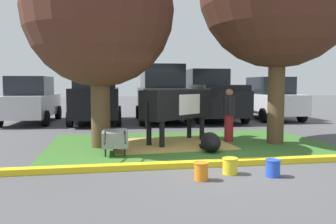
{
  "coord_description": "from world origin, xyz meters",
  "views": [
    {
      "loc": [
        -2.39,
        -6.99,
        1.7
      ],
      "look_at": [
        -0.65,
        2.73,
        0.9
      ],
      "focal_mm": 37.14,
      "sensor_mm": 36.0,
      "label": 1
    }
  ],
  "objects_px": {
    "shade_tree_left": "(99,12)",
    "suv_dark_grey": "(161,93)",
    "bucket_blue": "(273,168)",
    "calf_lying": "(210,142)",
    "person_handler": "(229,114)",
    "pickup_truck_black": "(211,96)",
    "cow_holstein": "(179,104)",
    "wheelbarrow": "(115,139)",
    "hatchback_white": "(270,99)",
    "sedan_silver": "(31,100)",
    "bucket_orange": "(201,171)",
    "suv_black": "(96,94)",
    "bucket_yellow": "(230,166)"
  },
  "relations": [
    {
      "from": "person_handler",
      "to": "pickup_truck_black",
      "type": "bearing_deg",
      "value": 77.34
    },
    {
      "from": "bucket_orange",
      "to": "pickup_truck_black",
      "type": "height_order",
      "value": "pickup_truck_black"
    },
    {
      "from": "wheelbarrow",
      "to": "suv_black",
      "type": "bearing_deg",
      "value": 94.82
    },
    {
      "from": "bucket_blue",
      "to": "suv_dark_grey",
      "type": "distance_m",
      "value": 9.69
    },
    {
      "from": "sedan_silver",
      "to": "suv_dark_grey",
      "type": "bearing_deg",
      "value": -5.19
    },
    {
      "from": "pickup_truck_black",
      "to": "hatchback_white",
      "type": "distance_m",
      "value": 2.86
    },
    {
      "from": "shade_tree_left",
      "to": "hatchback_white",
      "type": "bearing_deg",
      "value": 38.14
    },
    {
      "from": "bucket_yellow",
      "to": "suv_black",
      "type": "relative_size",
      "value": 0.07
    },
    {
      "from": "calf_lying",
      "to": "pickup_truck_black",
      "type": "bearing_deg",
      "value": 72.59
    },
    {
      "from": "wheelbarrow",
      "to": "calf_lying",
      "type": "bearing_deg",
      "value": 0.12
    },
    {
      "from": "cow_holstein",
      "to": "bucket_orange",
      "type": "height_order",
      "value": "cow_holstein"
    },
    {
      "from": "calf_lying",
      "to": "person_handler",
      "type": "xyz_separation_m",
      "value": [
        0.95,
        1.24,
        0.59
      ]
    },
    {
      "from": "calf_lying",
      "to": "wheelbarrow",
      "type": "height_order",
      "value": "wheelbarrow"
    },
    {
      "from": "calf_lying",
      "to": "cow_holstein",
      "type": "bearing_deg",
      "value": 111.62
    },
    {
      "from": "suv_dark_grey",
      "to": "cow_holstein",
      "type": "bearing_deg",
      "value": -93.84
    },
    {
      "from": "cow_holstein",
      "to": "calf_lying",
      "type": "bearing_deg",
      "value": -68.38
    },
    {
      "from": "wheelbarrow",
      "to": "suv_black",
      "type": "xyz_separation_m",
      "value": [
        -0.6,
        7.15,
        0.88
      ]
    },
    {
      "from": "sedan_silver",
      "to": "suv_black",
      "type": "xyz_separation_m",
      "value": [
        2.82,
        -0.45,
        0.29
      ]
    },
    {
      "from": "bucket_blue",
      "to": "sedan_silver",
      "type": "xyz_separation_m",
      "value": [
        -6.23,
        10.12,
        0.82
      ]
    },
    {
      "from": "shade_tree_left",
      "to": "bucket_yellow",
      "type": "bearing_deg",
      "value": -53.11
    },
    {
      "from": "wheelbarrow",
      "to": "pickup_truck_black",
      "type": "height_order",
      "value": "pickup_truck_black"
    },
    {
      "from": "bucket_yellow",
      "to": "pickup_truck_black",
      "type": "xyz_separation_m",
      "value": [
        2.65,
        9.73,
        0.95
      ]
    },
    {
      "from": "bucket_orange",
      "to": "bucket_blue",
      "type": "xyz_separation_m",
      "value": [
        1.36,
        0.0,
        -0.0
      ]
    },
    {
      "from": "shade_tree_left",
      "to": "cow_holstein",
      "type": "xyz_separation_m",
      "value": [
        2.2,
        0.3,
        -2.44
      ]
    },
    {
      "from": "bucket_blue",
      "to": "suv_black",
      "type": "bearing_deg",
      "value": 109.39
    },
    {
      "from": "person_handler",
      "to": "wheelbarrow",
      "type": "bearing_deg",
      "value": -159.47
    },
    {
      "from": "person_handler",
      "to": "cow_holstein",
      "type": "bearing_deg",
      "value": 177.01
    },
    {
      "from": "sedan_silver",
      "to": "suv_dark_grey",
      "type": "xyz_separation_m",
      "value": [
        5.67,
        -0.52,
        0.29
      ]
    },
    {
      "from": "suv_black",
      "to": "hatchback_white",
      "type": "xyz_separation_m",
      "value": [
        8.18,
        0.1,
        -0.29
      ]
    },
    {
      "from": "wheelbarrow",
      "to": "hatchback_white",
      "type": "bearing_deg",
      "value": 43.72
    },
    {
      "from": "shade_tree_left",
      "to": "sedan_silver",
      "type": "distance_m",
      "value": 7.7
    },
    {
      "from": "person_handler",
      "to": "bucket_orange",
      "type": "bearing_deg",
      "value": -116.56
    },
    {
      "from": "bucket_orange",
      "to": "suv_black",
      "type": "height_order",
      "value": "suv_black"
    },
    {
      "from": "shade_tree_left",
      "to": "suv_dark_grey",
      "type": "bearing_deg",
      "value": 66.83
    },
    {
      "from": "shade_tree_left",
      "to": "suv_dark_grey",
      "type": "xyz_separation_m",
      "value": [
        2.59,
        6.05,
        -2.29
      ]
    },
    {
      "from": "calf_lying",
      "to": "wheelbarrow",
      "type": "relative_size",
      "value": 0.83
    },
    {
      "from": "bucket_orange",
      "to": "person_handler",
      "type": "bearing_deg",
      "value": 63.44
    },
    {
      "from": "bucket_orange",
      "to": "bucket_blue",
      "type": "bearing_deg",
      "value": 0.07
    },
    {
      "from": "bucket_blue",
      "to": "cow_holstein",
      "type": "bearing_deg",
      "value": 103.73
    },
    {
      "from": "calf_lying",
      "to": "suv_dark_grey",
      "type": "bearing_deg",
      "value": 91.11
    },
    {
      "from": "calf_lying",
      "to": "suv_dark_grey",
      "type": "distance_m",
      "value": 7.15
    },
    {
      "from": "calf_lying",
      "to": "hatchback_white",
      "type": "bearing_deg",
      "value": 54.34
    },
    {
      "from": "cow_holstein",
      "to": "suv_dark_grey",
      "type": "xyz_separation_m",
      "value": [
        0.39,
        5.76,
        0.15
      ]
    },
    {
      "from": "bucket_orange",
      "to": "suv_dark_grey",
      "type": "bearing_deg",
      "value": 85.21
    },
    {
      "from": "suv_dark_grey",
      "to": "pickup_truck_black",
      "type": "height_order",
      "value": "suv_dark_grey"
    },
    {
      "from": "pickup_truck_black",
      "to": "bucket_blue",
      "type": "bearing_deg",
      "value": -100.91
    },
    {
      "from": "shade_tree_left",
      "to": "bucket_orange",
      "type": "bearing_deg",
      "value": -63.36
    },
    {
      "from": "bucket_orange",
      "to": "sedan_silver",
      "type": "height_order",
      "value": "sedan_silver"
    },
    {
      "from": "bucket_yellow",
      "to": "bucket_blue",
      "type": "distance_m",
      "value": 0.78
    },
    {
      "from": "person_handler",
      "to": "suv_dark_grey",
      "type": "distance_m",
      "value": 5.95
    }
  ]
}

